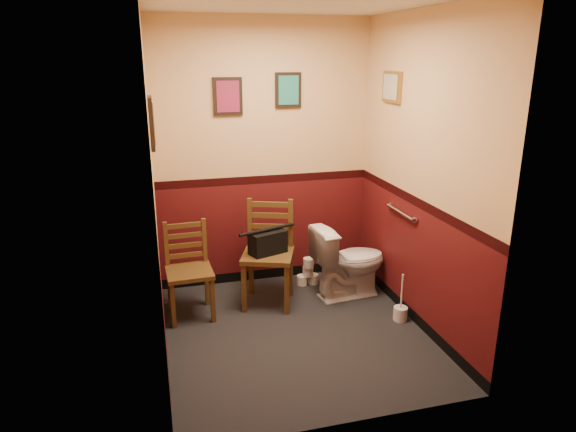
% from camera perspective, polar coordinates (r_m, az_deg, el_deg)
% --- Properties ---
extents(floor, '(2.20, 2.40, 0.00)m').
position_cam_1_polar(floor, '(4.61, 0.82, -12.86)').
color(floor, black).
rests_on(floor, ground).
extents(ceiling, '(2.20, 2.40, 0.00)m').
position_cam_1_polar(ceiling, '(4.00, 1.00, 22.79)').
color(ceiling, silver).
rests_on(ceiling, ground).
extents(wall_back, '(2.20, 0.00, 2.70)m').
position_cam_1_polar(wall_back, '(5.24, -2.69, 6.66)').
color(wall_back, '#490E10').
rests_on(wall_back, ground).
extents(wall_front, '(2.20, 0.00, 2.70)m').
position_cam_1_polar(wall_front, '(3.01, 7.13, -1.60)').
color(wall_front, '#490E10').
rests_on(wall_front, ground).
extents(wall_left, '(0.00, 2.40, 2.70)m').
position_cam_1_polar(wall_left, '(3.96, -14.64, 2.57)').
color(wall_left, '#490E10').
rests_on(wall_left, ground).
extents(wall_right, '(0.00, 2.40, 2.70)m').
position_cam_1_polar(wall_right, '(4.52, 14.48, 4.40)').
color(wall_right, '#490E10').
rests_on(wall_right, ground).
extents(grab_bar, '(0.05, 0.56, 0.06)m').
position_cam_1_polar(grab_bar, '(4.82, 12.38, 0.41)').
color(grab_bar, silver).
rests_on(grab_bar, wall_right).
extents(framed_print_back_a, '(0.28, 0.04, 0.36)m').
position_cam_1_polar(framed_print_back_a, '(5.08, -6.70, 13.06)').
color(framed_print_back_a, black).
rests_on(framed_print_back_a, wall_back).
extents(framed_print_back_b, '(0.26, 0.04, 0.34)m').
position_cam_1_polar(framed_print_back_b, '(5.20, 0.02, 13.82)').
color(framed_print_back_b, black).
rests_on(framed_print_back_b, wall_back).
extents(framed_print_left, '(0.04, 0.30, 0.38)m').
position_cam_1_polar(framed_print_left, '(3.96, -14.91, 9.96)').
color(framed_print_left, black).
rests_on(framed_print_left, wall_left).
extents(framed_print_right, '(0.04, 0.34, 0.28)m').
position_cam_1_polar(framed_print_right, '(4.94, 11.45, 13.88)').
color(framed_print_right, olive).
rests_on(framed_print_right, wall_right).
extents(toilet, '(0.79, 0.49, 0.73)m').
position_cam_1_polar(toilet, '(5.16, 6.80, -5.03)').
color(toilet, white).
rests_on(toilet, floor).
extents(toilet_brush, '(0.13, 0.13, 0.46)m').
position_cam_1_polar(toilet_brush, '(4.89, 12.38, -10.44)').
color(toilet_brush, silver).
rests_on(toilet_brush, floor).
extents(chair_left, '(0.43, 0.43, 0.88)m').
position_cam_1_polar(chair_left, '(4.82, -10.97, -5.94)').
color(chair_left, brown).
rests_on(chair_left, floor).
extents(chair_right, '(0.60, 0.60, 1.00)m').
position_cam_1_polar(chair_right, '(4.95, -2.18, -4.17)').
color(chair_right, brown).
rests_on(chair_right, floor).
extents(handbag, '(0.38, 0.28, 0.25)m').
position_cam_1_polar(handbag, '(4.87, -2.27, -2.93)').
color(handbag, black).
rests_on(handbag, chair_right).
extents(tp_stack, '(0.23, 0.14, 0.30)m').
position_cam_1_polar(tp_stack, '(5.46, 2.22, -6.37)').
color(tp_stack, silver).
rests_on(tp_stack, floor).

